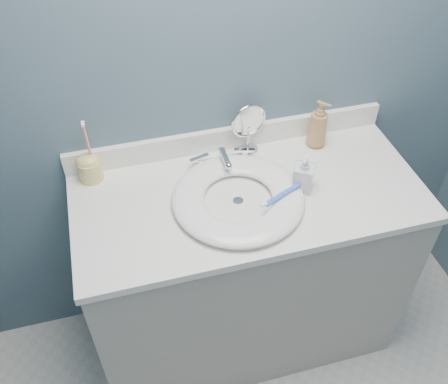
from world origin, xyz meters
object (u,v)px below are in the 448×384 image
object	(u,v)px
makeup_mirror	(248,126)
soap_bottle_amber	(318,124)
toothbrush_holder	(89,166)
soap_bottle_clear	(304,173)

from	to	relation	value
makeup_mirror	soap_bottle_amber	world-z (taller)	makeup_mirror
makeup_mirror	toothbrush_holder	xyz separation A→B (m)	(-0.58, -0.01, -0.06)
soap_bottle_clear	toothbrush_holder	size ratio (longest dim) A/B	0.59
soap_bottle_amber	toothbrush_holder	bearing A→B (deg)	136.08
soap_bottle_amber	toothbrush_holder	distance (m)	0.85
soap_bottle_clear	toothbrush_holder	distance (m)	0.75
makeup_mirror	toothbrush_holder	world-z (taller)	toothbrush_holder
makeup_mirror	toothbrush_holder	size ratio (longest dim) A/B	0.84
makeup_mirror	soap_bottle_amber	xyz separation A→B (m)	(0.26, -0.04, -0.02)
makeup_mirror	soap_bottle_clear	bearing A→B (deg)	-74.27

